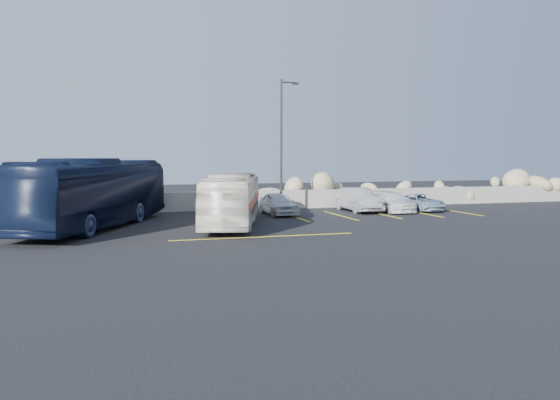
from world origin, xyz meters
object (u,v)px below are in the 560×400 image
object	(u,v)px
car_a	(278,203)
car_b	(358,200)
car_d	(422,202)
car_c	(392,202)
vintage_bus	(232,199)
tour_coach	(94,193)
lamppost	(282,141)

from	to	relation	value
car_a	car_b	world-z (taller)	car_b
car_a	car_d	distance (m)	9.36
car_c	car_d	xyz separation A→B (m)	(2.11, 0.07, -0.08)
car_b	vintage_bus	bearing A→B (deg)	-152.56
vintage_bus	car_a	bearing A→B (deg)	65.59
tour_coach	car_a	world-z (taller)	tour_coach
lamppost	vintage_bus	bearing A→B (deg)	-128.66
tour_coach	car_b	world-z (taller)	tour_coach
car_a	car_d	xyz separation A→B (m)	(9.36, -0.15, -0.14)
tour_coach	car_c	distance (m)	17.58
car_a	car_d	size ratio (longest dim) A/B	1.04
vintage_bus	car_a	world-z (taller)	vintage_bus
tour_coach	vintage_bus	bearing A→B (deg)	16.01
lamppost	car_d	size ratio (longest dim) A/B	2.13
car_c	car_d	world-z (taller)	car_c
lamppost	car_c	size ratio (longest dim) A/B	1.92
lamppost	car_a	xyz separation A→B (m)	(-0.53, -1.01, -3.63)
car_b	car_c	bearing A→B (deg)	-16.80
vintage_bus	car_a	xyz separation A→B (m)	(3.54, 4.07, -0.62)
vintage_bus	car_c	distance (m)	11.48
tour_coach	car_c	bearing A→B (deg)	33.38
lamppost	car_a	distance (m)	3.81
car_a	car_b	bearing A→B (deg)	2.87
lamppost	car_a	bearing A→B (deg)	-117.45
car_c	car_b	bearing A→B (deg)	166.19
lamppost	car_b	size ratio (longest dim) A/B	1.80
car_a	car_c	distance (m)	7.25
lamppost	car_d	world-z (taller)	lamppost
tour_coach	lamppost	bearing A→B (deg)	45.33
lamppost	tour_coach	world-z (taller)	lamppost
car_c	car_d	size ratio (longest dim) A/B	1.11
tour_coach	car_c	xyz separation A→B (m)	(17.29, 3.00, -1.05)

